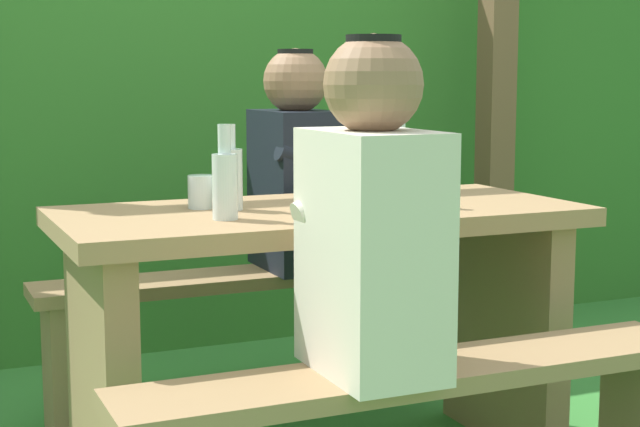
# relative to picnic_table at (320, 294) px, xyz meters

# --- Properties ---
(hedge_backdrop) EXTENTS (6.40, 0.74, 1.83)m
(hedge_backdrop) POSITION_rel_picnic_table_xyz_m (0.00, 1.73, 0.41)
(hedge_backdrop) COLOR #337127
(hedge_backdrop) RESTS_ON ground_plane
(pergola_post_right) EXTENTS (0.12, 0.12, 2.23)m
(pergola_post_right) POSITION_rel_picnic_table_xyz_m (1.26, 1.06, 0.61)
(pergola_post_right) COLOR brown
(pergola_post_right) RESTS_ON ground_plane
(picnic_table) EXTENTS (1.40, 0.64, 0.75)m
(picnic_table) POSITION_rel_picnic_table_xyz_m (0.00, 0.00, 0.00)
(picnic_table) COLOR #9E7A51
(picnic_table) RESTS_ON ground_plane
(bench_near) EXTENTS (1.40, 0.24, 0.46)m
(bench_near) POSITION_rel_picnic_table_xyz_m (0.00, -0.57, -0.18)
(bench_near) COLOR #9E7A51
(bench_near) RESTS_ON ground_plane
(bench_far) EXTENTS (1.40, 0.24, 0.46)m
(bench_far) POSITION_rel_picnic_table_xyz_m (0.00, 0.57, -0.18)
(bench_far) COLOR #9E7A51
(bench_far) RESTS_ON ground_plane
(person_white_shirt) EXTENTS (0.25, 0.35, 0.72)m
(person_white_shirt) POSITION_rel_picnic_table_xyz_m (-0.13, -0.56, 0.29)
(person_white_shirt) COLOR silver
(person_white_shirt) RESTS_ON bench_near
(person_black_coat) EXTENTS (0.25, 0.35, 0.72)m
(person_black_coat) POSITION_rel_picnic_table_xyz_m (0.16, 0.56, 0.29)
(person_black_coat) COLOR black
(person_black_coat) RESTS_ON bench_far
(drinking_glass) EXTENTS (0.07, 0.07, 0.09)m
(drinking_glass) POSITION_rel_picnic_table_xyz_m (-0.30, 0.11, 0.28)
(drinking_glass) COLOR silver
(drinking_glass) RESTS_ON picnic_table
(bottle_left) EXTENTS (0.06, 0.06, 0.24)m
(bottle_left) POSITION_rel_picnic_table_xyz_m (0.21, -0.06, 0.34)
(bottle_left) COLOR silver
(bottle_left) RESTS_ON picnic_table
(bottle_right) EXTENTS (0.06, 0.06, 0.24)m
(bottle_right) POSITION_rel_picnic_table_xyz_m (-0.30, -0.11, 0.33)
(bottle_right) COLOR silver
(bottle_right) RESTS_ON picnic_table
(bottle_center) EXTENTS (0.06, 0.06, 0.23)m
(bottle_center) POSITION_rel_picnic_table_xyz_m (-0.24, 0.05, 0.33)
(bottle_center) COLOR silver
(bottle_center) RESTS_ON picnic_table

